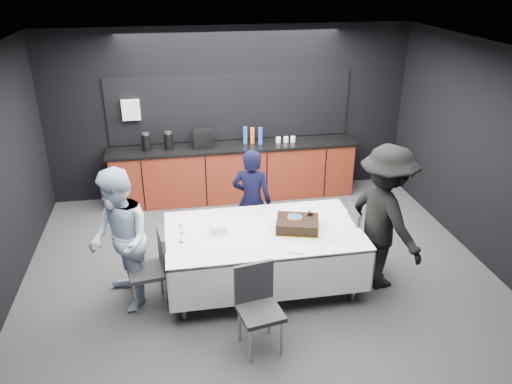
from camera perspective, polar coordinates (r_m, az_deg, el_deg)
ground at (r=6.70m, az=0.15°, el=-8.52°), size 6.00×6.00×0.00m
room_shell at (r=5.89m, az=0.17°, el=6.75°), size 6.04×5.04×2.82m
kitchenette at (r=8.40m, az=-2.63°, el=2.85°), size 4.10×0.64×2.05m
party_table at (r=6.03m, az=0.83°, el=-5.50°), size 2.32×1.32×0.78m
cake_assembly at (r=5.97m, az=4.76°, el=-3.67°), size 0.63×0.56×0.17m
plate_stack at (r=5.92m, az=-4.33°, el=-4.11°), size 0.21×0.21×0.10m
loose_plate_near at (r=5.58m, az=-0.95°, el=-6.54°), size 0.21×0.21×0.01m
loose_plate_right_a at (r=6.15m, az=7.49°, el=-3.55°), size 0.20×0.20×0.01m
loose_plate_right_b at (r=5.86m, az=8.56°, el=-5.20°), size 0.21×0.21×0.01m
loose_plate_far at (r=6.37m, az=0.37°, el=-2.29°), size 0.21×0.21×0.01m
fork_pile at (r=5.55m, az=4.56°, el=-6.72°), size 0.18×0.15×0.02m
champagne_flute at (r=5.69m, az=-8.64°, el=-4.34°), size 0.06×0.06×0.22m
chair_left at (r=5.90m, az=-11.64°, el=-8.05°), size 0.48×0.48×0.92m
chair_right at (r=6.46m, az=11.84°, el=-4.97°), size 0.44×0.44×0.92m
chair_near at (r=5.22m, az=0.18°, el=-12.37°), size 0.49×0.49×0.92m
person_center at (r=6.74m, az=-0.48°, el=-1.05°), size 0.64×0.54×1.48m
person_left at (r=5.82m, az=-15.31°, el=-5.38°), size 0.87×0.98×1.69m
person_right at (r=6.15m, az=14.46°, el=-2.88°), size 1.01×1.33×1.82m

